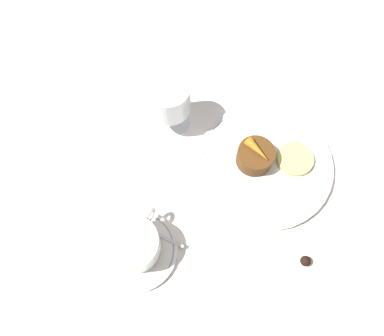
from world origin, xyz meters
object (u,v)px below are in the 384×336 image
at_px(wine_glass, 169,100).
at_px(fork, 297,97).
at_px(dessert_cake, 255,156).
at_px(dinner_plate, 264,164).
at_px(coffee_cup, 134,244).

bearing_deg(wine_glass, fork, -51.56).
xyz_separation_m(fork, dessert_cake, (-0.17, 0.02, 0.03)).
bearing_deg(fork, wine_glass, 128.44).
height_order(wine_glass, dessert_cake, wine_glass).
height_order(fork, dessert_cake, dessert_cake).
height_order(dinner_plate, fork, dinner_plate).
height_order(coffee_cup, dessert_cake, coffee_cup).
relative_size(fork, dessert_cake, 2.75).
relative_size(dinner_plate, fork, 1.37).
distance_m(fork, dessert_cake, 0.18).
xyz_separation_m(coffee_cup, fork, (0.41, -0.14, -0.04)).
bearing_deg(fork, dinner_plate, 178.81).
xyz_separation_m(dinner_plate, fork, (0.17, -0.00, -0.01)).
bearing_deg(wine_glass, dinner_plate, -91.92).
bearing_deg(dessert_cake, fork, -8.00).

